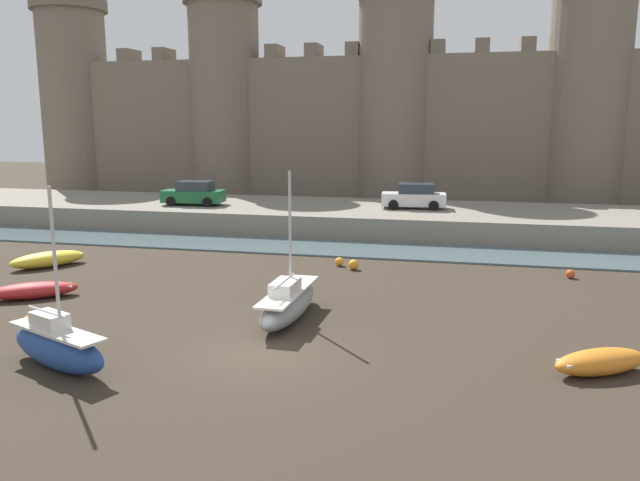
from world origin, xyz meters
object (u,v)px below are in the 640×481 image
(car_quay_east, at_px, (414,197))
(car_quay_centre_east, at_px, (194,194))
(mooring_buoy_off_centre, at_px, (571,274))
(mooring_buoy_near_shore, at_px, (30,321))
(rowboat_near_channel_left, at_px, (48,259))
(rowboat_near_channel_right, at_px, (33,290))
(sailboat_foreground_centre, at_px, (288,303))
(sailboat_foreground_left, at_px, (57,346))
(mooring_buoy_mid_mud, at_px, (339,262))
(mooring_buoy_near_channel, at_px, (353,265))
(rowboat_foreground_right, at_px, (600,361))

(car_quay_east, relative_size, car_quay_centre_east, 1.00)
(mooring_buoy_off_centre, bearing_deg, car_quay_east, 124.90)
(car_quay_centre_east, bearing_deg, car_quay_east, 6.21)
(mooring_buoy_near_shore, bearing_deg, rowboat_near_channel_left, 122.73)
(rowboat_near_channel_right, relative_size, mooring_buoy_near_shore, 7.78)
(sailboat_foreground_centre, height_order, sailboat_foreground_left, sailboat_foreground_centre)
(car_quay_east, bearing_deg, mooring_buoy_near_shore, -116.19)
(mooring_buoy_mid_mud, xyz_separation_m, mooring_buoy_off_centre, (10.66, -0.05, -0.01))
(car_quay_east, bearing_deg, rowboat_near_channel_left, -138.26)
(sailboat_foreground_centre, relative_size, mooring_buoy_near_channel, 10.78)
(rowboat_near_channel_left, relative_size, mooring_buoy_off_centre, 9.04)
(rowboat_near_channel_left, distance_m, car_quay_centre_east, 13.37)
(rowboat_foreground_right, xyz_separation_m, sailboat_foreground_left, (-15.01, -3.06, 0.30))
(rowboat_near_channel_right, height_order, mooring_buoy_off_centre, rowboat_near_channel_right)
(rowboat_near_channel_left, bearing_deg, mooring_buoy_mid_mud, 13.64)
(sailboat_foreground_centre, relative_size, mooring_buoy_near_shore, 11.99)
(rowboat_foreground_right, distance_m, mooring_buoy_near_channel, 14.03)
(mooring_buoy_off_centre, relative_size, car_quay_east, 0.10)
(sailboat_foreground_left, xyz_separation_m, mooring_buoy_near_shore, (-3.27, 3.00, -0.46))
(sailboat_foreground_centre, height_order, mooring_buoy_near_shore, sailboat_foreground_centre)
(rowboat_near_channel_right, distance_m, mooring_buoy_near_shore, 3.89)
(car_quay_centre_east, bearing_deg, mooring_buoy_near_shore, -80.78)
(mooring_buoy_near_shore, bearing_deg, car_quay_east, 63.81)
(sailboat_foreground_centre, height_order, car_quay_centre_east, sailboat_foreground_centre)
(rowboat_near_channel_right, xyz_separation_m, mooring_buoy_near_shore, (2.27, -3.15, -0.12))
(mooring_buoy_off_centre, height_order, car_quay_east, car_quay_east)
(sailboat_foreground_centre, relative_size, mooring_buoy_off_centre, 13.06)
(mooring_buoy_mid_mud, bearing_deg, car_quay_centre_east, 140.89)
(mooring_buoy_mid_mud, height_order, car_quay_east, car_quay_east)
(rowboat_near_channel_right, relative_size, mooring_buoy_near_channel, 6.99)
(mooring_buoy_near_channel, bearing_deg, mooring_buoy_off_centre, 3.32)
(mooring_buoy_near_channel, xyz_separation_m, mooring_buoy_off_centre, (9.85, 0.57, -0.04))
(rowboat_near_channel_right, distance_m, sailboat_foreground_left, 8.29)
(sailboat_foreground_centre, height_order, mooring_buoy_mid_mud, sailboat_foreground_centre)
(rowboat_foreground_right, distance_m, car_quay_east, 23.96)
(rowboat_foreground_right, height_order, mooring_buoy_near_channel, rowboat_foreground_right)
(rowboat_foreground_right, relative_size, mooring_buoy_mid_mud, 7.07)
(rowboat_near_channel_left, relative_size, mooring_buoy_near_shore, 8.29)
(sailboat_foreground_centre, relative_size, sailboat_foreground_left, 1.01)
(sailboat_foreground_centre, distance_m, rowboat_near_channel_left, 14.72)
(rowboat_foreground_right, distance_m, mooring_buoy_near_shore, 18.28)
(sailboat_foreground_centre, xyz_separation_m, mooring_buoy_off_centre, (10.78, 8.68, -0.43))
(rowboat_near_channel_left, height_order, car_quay_east, car_quay_east)
(car_quay_east, bearing_deg, mooring_buoy_mid_mud, -103.31)
(mooring_buoy_near_shore, bearing_deg, rowboat_foreground_right, 0.17)
(sailboat_foreground_centre, distance_m, sailboat_foreground_left, 7.78)
(sailboat_foreground_left, relative_size, car_quay_east, 1.25)
(mooring_buoy_mid_mud, relative_size, car_quay_centre_east, 0.10)
(rowboat_foreground_right, distance_m, rowboat_near_channel_left, 24.89)
(rowboat_near_channel_right, bearing_deg, mooring_buoy_mid_mud, 37.68)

